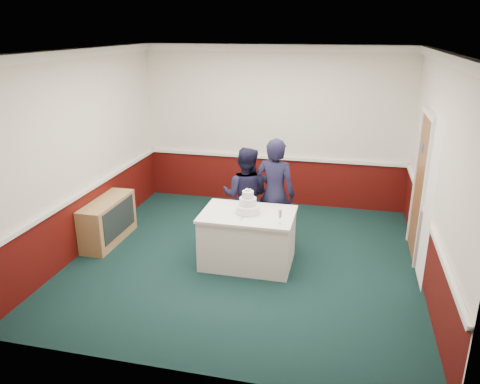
% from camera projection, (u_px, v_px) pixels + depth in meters
% --- Properties ---
extents(ground, '(5.00, 5.00, 0.00)m').
position_uv_depth(ground, '(245.00, 259.00, 7.00)').
color(ground, black).
rests_on(ground, ground).
extents(room_shell, '(5.00, 5.00, 3.00)m').
position_uv_depth(room_shell, '(259.00, 122.00, 6.89)').
color(room_shell, silver).
rests_on(room_shell, ground).
extents(sideboard, '(0.41, 1.20, 0.70)m').
position_uv_depth(sideboard, '(108.00, 221.00, 7.49)').
color(sideboard, tan).
rests_on(sideboard, ground).
extents(cake_table, '(1.32, 0.92, 0.79)m').
position_uv_depth(cake_table, '(248.00, 238.00, 6.77)').
color(cake_table, white).
rests_on(cake_table, ground).
extents(wedding_cake, '(0.35, 0.35, 0.36)m').
position_uv_depth(wedding_cake, '(248.00, 206.00, 6.60)').
color(wedding_cake, white).
rests_on(wedding_cake, cake_table).
extents(cake_knife, '(0.05, 0.22, 0.00)m').
position_uv_depth(cake_knife, '(243.00, 218.00, 6.46)').
color(cake_knife, silver).
rests_on(cake_knife, cake_table).
extents(champagne_flute, '(0.05, 0.05, 0.21)m').
position_uv_depth(champagne_flute, '(280.00, 214.00, 6.23)').
color(champagne_flute, silver).
rests_on(champagne_flute, cake_table).
extents(person_man, '(0.77, 0.61, 1.56)m').
position_uv_depth(person_man, '(245.00, 195.00, 7.36)').
color(person_man, black).
rests_on(person_man, ground).
extents(person_woman, '(0.69, 0.51, 1.75)m').
position_uv_depth(person_woman, '(275.00, 194.00, 7.15)').
color(person_woman, black).
rests_on(person_woman, ground).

